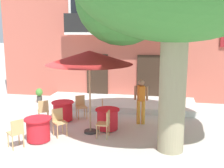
{
  "coord_description": "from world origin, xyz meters",
  "views": [
    {
      "loc": [
        3.1,
        -8.8,
        3.52
      ],
      "look_at": [
        0.93,
        2.39,
        1.3
      ],
      "focal_mm": 44.77,
      "sensor_mm": 36.0,
      "label": 1
    }
  ],
  "objects_px": {
    "cafe_chair_front_1": "(81,105)",
    "cafe_chair_front_0": "(43,110)",
    "cafe_chair_middle_0": "(16,131)",
    "cafe_chair_near_tree_1": "(105,109)",
    "cafe_table_middle": "(38,129)",
    "ground_planter_left": "(39,95)",
    "pedestrian_mid_plaza": "(141,99)",
    "cafe_table_near_tree": "(108,119)",
    "cafe_chair_middle_1": "(59,120)",
    "cafe_umbrella": "(89,58)",
    "cafe_table_front": "(63,111)",
    "cafe_chair_near_tree_0": "(105,122)"
  },
  "relations": [
    {
      "from": "cafe_chair_front_0",
      "to": "cafe_umbrella",
      "type": "bearing_deg",
      "value": -17.68
    },
    {
      "from": "cafe_chair_middle_0",
      "to": "cafe_chair_front_0",
      "type": "xyz_separation_m",
      "value": [
        -0.19,
        2.31,
        0.0
      ]
    },
    {
      "from": "cafe_table_near_tree",
      "to": "cafe_chair_front_1",
      "type": "xyz_separation_m",
      "value": [
        -1.34,
        1.13,
        0.14
      ]
    },
    {
      "from": "cafe_chair_front_0",
      "to": "ground_planter_left",
      "type": "bearing_deg",
      "value": 118.13
    },
    {
      "from": "cafe_chair_front_0",
      "to": "cafe_chair_middle_0",
      "type": "bearing_deg",
      "value": -85.27
    },
    {
      "from": "cafe_chair_near_tree_0",
      "to": "cafe_chair_front_0",
      "type": "distance_m",
      "value": 2.8
    },
    {
      "from": "cafe_table_near_tree",
      "to": "cafe_chair_front_1",
      "type": "height_order",
      "value": "cafe_chair_front_1"
    },
    {
      "from": "cafe_chair_middle_0",
      "to": "cafe_chair_near_tree_1",
      "type": "bearing_deg",
      "value": 52.99
    },
    {
      "from": "cafe_table_middle",
      "to": "cafe_chair_middle_1",
      "type": "height_order",
      "value": "cafe_chair_middle_1"
    },
    {
      "from": "cafe_table_front",
      "to": "ground_planter_left",
      "type": "height_order",
      "value": "cafe_table_front"
    },
    {
      "from": "cafe_chair_middle_0",
      "to": "cafe_table_front",
      "type": "height_order",
      "value": "cafe_chair_middle_0"
    },
    {
      "from": "cafe_chair_near_tree_1",
      "to": "cafe_table_front",
      "type": "distance_m",
      "value": 1.69
    },
    {
      "from": "cafe_umbrella",
      "to": "cafe_chair_middle_0",
      "type": "bearing_deg",
      "value": -137.74
    },
    {
      "from": "cafe_table_near_tree",
      "to": "pedestrian_mid_plaza",
      "type": "height_order",
      "value": "pedestrian_mid_plaza"
    },
    {
      "from": "cafe_table_front",
      "to": "ground_planter_left",
      "type": "xyz_separation_m",
      "value": [
        -2.12,
        2.38,
        0.01
      ]
    },
    {
      "from": "cafe_table_front",
      "to": "cafe_chair_near_tree_1",
      "type": "bearing_deg",
      "value": 1.68
    },
    {
      "from": "cafe_table_near_tree",
      "to": "cafe_chair_front_0",
      "type": "distance_m",
      "value": 2.56
    },
    {
      "from": "cafe_table_middle",
      "to": "cafe_chair_middle_0",
      "type": "distance_m",
      "value": 0.77
    },
    {
      "from": "cafe_chair_near_tree_0",
      "to": "cafe_chair_front_0",
      "type": "relative_size",
      "value": 1.0
    },
    {
      "from": "cafe_chair_middle_1",
      "to": "cafe_table_front",
      "type": "bearing_deg",
      "value": 105.94
    },
    {
      "from": "cafe_table_near_tree",
      "to": "pedestrian_mid_plaza",
      "type": "xyz_separation_m",
      "value": [
        1.11,
        0.85,
        0.58
      ]
    },
    {
      "from": "ground_planter_left",
      "to": "cafe_chair_middle_1",
      "type": "bearing_deg",
      "value": -56.74
    },
    {
      "from": "cafe_chair_middle_0",
      "to": "pedestrian_mid_plaza",
      "type": "distance_m",
      "value": 4.56
    },
    {
      "from": "cafe_chair_near_tree_1",
      "to": "cafe_table_middle",
      "type": "height_order",
      "value": "cafe_chair_near_tree_1"
    },
    {
      "from": "pedestrian_mid_plaza",
      "to": "cafe_chair_near_tree_1",
      "type": "bearing_deg",
      "value": -174.22
    },
    {
      "from": "cafe_chair_near_tree_1",
      "to": "cafe_chair_middle_0",
      "type": "height_order",
      "value": "same"
    },
    {
      "from": "cafe_table_middle",
      "to": "cafe_table_front",
      "type": "relative_size",
      "value": 1.0
    },
    {
      "from": "cafe_table_middle",
      "to": "cafe_chair_middle_1",
      "type": "distance_m",
      "value": 0.77
    },
    {
      "from": "cafe_chair_front_0",
      "to": "cafe_umbrella",
      "type": "xyz_separation_m",
      "value": [
        2.03,
        -0.65,
        2.08
      ]
    },
    {
      "from": "cafe_chair_front_0",
      "to": "pedestrian_mid_plaza",
      "type": "height_order",
      "value": "pedestrian_mid_plaza"
    },
    {
      "from": "cafe_table_middle",
      "to": "cafe_chair_middle_1",
      "type": "relative_size",
      "value": 0.95
    },
    {
      "from": "cafe_table_middle",
      "to": "cafe_chair_near_tree_1",
      "type": "bearing_deg",
      "value": 51.39
    },
    {
      "from": "cafe_chair_front_1",
      "to": "cafe_chair_front_0",
      "type": "bearing_deg",
      "value": -143.09
    },
    {
      "from": "cafe_chair_near_tree_0",
      "to": "cafe_chair_front_1",
      "type": "height_order",
      "value": "same"
    },
    {
      "from": "pedestrian_mid_plaza",
      "to": "cafe_chair_middle_0",
      "type": "bearing_deg",
      "value": -139.68
    },
    {
      "from": "cafe_chair_middle_0",
      "to": "ground_planter_left",
      "type": "distance_m",
      "value": 5.41
    },
    {
      "from": "ground_planter_left",
      "to": "cafe_chair_middle_0",
      "type": "bearing_deg",
      "value": -71.69
    },
    {
      "from": "cafe_chair_front_1",
      "to": "pedestrian_mid_plaza",
      "type": "xyz_separation_m",
      "value": [
        2.45,
        -0.28,
        0.44
      ]
    },
    {
      "from": "cafe_table_middle",
      "to": "cafe_table_front",
      "type": "distance_m",
      "value": 2.1
    },
    {
      "from": "cafe_chair_near_tree_1",
      "to": "cafe_table_middle",
      "type": "xyz_separation_m",
      "value": [
        -1.72,
        -2.15,
        -0.14
      ]
    },
    {
      "from": "ground_planter_left",
      "to": "pedestrian_mid_plaza",
      "type": "relative_size",
      "value": 0.42
    },
    {
      "from": "cafe_table_middle",
      "to": "cafe_chair_middle_0",
      "type": "relative_size",
      "value": 0.95
    },
    {
      "from": "cafe_table_front",
      "to": "cafe_umbrella",
      "type": "height_order",
      "value": "cafe_umbrella"
    },
    {
      "from": "cafe_table_near_tree",
      "to": "cafe_table_middle",
      "type": "relative_size",
      "value": 1.0
    },
    {
      "from": "cafe_chair_middle_1",
      "to": "cafe_table_near_tree",
      "type": "bearing_deg",
      "value": 29.45
    },
    {
      "from": "cafe_table_near_tree",
      "to": "cafe_chair_near_tree_1",
      "type": "xyz_separation_m",
      "value": [
        -0.24,
        0.71,
        0.14
      ]
    },
    {
      "from": "cafe_chair_middle_1",
      "to": "cafe_table_front",
      "type": "height_order",
      "value": "cafe_chair_middle_1"
    },
    {
      "from": "cafe_chair_near_tree_0",
      "to": "cafe_chair_front_1",
      "type": "xyz_separation_m",
      "value": [
        -1.42,
        1.88,
        0.0
      ]
    },
    {
      "from": "cafe_table_near_tree",
      "to": "cafe_umbrella",
      "type": "height_order",
      "value": "cafe_umbrella"
    },
    {
      "from": "cafe_chair_middle_0",
      "to": "cafe_umbrella",
      "type": "xyz_separation_m",
      "value": [
        1.83,
        1.67,
        2.08
      ]
    }
  ]
}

